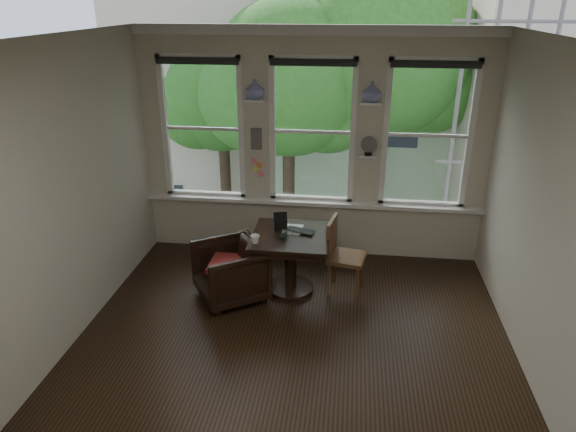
# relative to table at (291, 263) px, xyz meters

# --- Properties ---
(ground) EXTENTS (4.50, 4.50, 0.00)m
(ground) POSITION_rel_table_xyz_m (0.14, -1.11, -0.38)
(ground) COLOR black
(ground) RESTS_ON ground
(ceiling) EXTENTS (4.50, 4.50, 0.00)m
(ceiling) POSITION_rel_table_xyz_m (0.14, -1.11, 2.62)
(ceiling) COLOR silver
(ceiling) RESTS_ON ground
(wall_back) EXTENTS (4.50, 0.00, 4.50)m
(wall_back) POSITION_rel_table_xyz_m (0.14, 1.14, 1.12)
(wall_back) COLOR beige
(wall_back) RESTS_ON ground
(wall_front) EXTENTS (4.50, 0.00, 4.50)m
(wall_front) POSITION_rel_table_xyz_m (0.14, -3.36, 1.12)
(wall_front) COLOR beige
(wall_front) RESTS_ON ground
(wall_left) EXTENTS (0.00, 4.50, 4.50)m
(wall_left) POSITION_rel_table_xyz_m (-2.11, -1.11, 1.12)
(wall_left) COLOR beige
(wall_left) RESTS_ON ground
(wall_right) EXTENTS (0.00, 4.50, 4.50)m
(wall_right) POSITION_rel_table_xyz_m (2.39, -1.11, 1.12)
(wall_right) COLOR beige
(wall_right) RESTS_ON ground
(window_left) EXTENTS (1.10, 0.12, 1.90)m
(window_left) POSITION_rel_table_xyz_m (-1.31, 1.14, 1.32)
(window_left) COLOR white
(window_left) RESTS_ON ground
(window_center) EXTENTS (1.10, 0.12, 1.90)m
(window_center) POSITION_rel_table_xyz_m (0.14, 1.14, 1.32)
(window_center) COLOR white
(window_center) RESTS_ON ground
(window_right) EXTENTS (1.10, 0.12, 1.90)m
(window_right) POSITION_rel_table_xyz_m (1.59, 1.14, 1.32)
(window_right) COLOR white
(window_right) RESTS_ON ground
(shelf_left) EXTENTS (0.26, 0.16, 0.03)m
(shelf_left) POSITION_rel_table_xyz_m (-0.58, 1.04, 1.73)
(shelf_left) COLOR white
(shelf_left) RESTS_ON ground
(shelf_right) EXTENTS (0.26, 0.16, 0.03)m
(shelf_right) POSITION_rel_table_xyz_m (0.87, 1.04, 1.73)
(shelf_right) COLOR white
(shelf_right) RESTS_ON ground
(intercom) EXTENTS (0.14, 0.06, 0.28)m
(intercom) POSITION_rel_table_xyz_m (-0.58, 1.07, 1.23)
(intercom) COLOR #59544F
(intercom) RESTS_ON ground
(sticky_notes) EXTENTS (0.16, 0.01, 0.24)m
(sticky_notes) POSITION_rel_table_xyz_m (-0.58, 1.08, 0.88)
(sticky_notes) COLOR pink
(sticky_notes) RESTS_ON ground
(desk_fan) EXTENTS (0.20, 0.20, 0.24)m
(desk_fan) POSITION_rel_table_xyz_m (0.87, 1.02, 1.16)
(desk_fan) COLOR #59544F
(desk_fan) RESTS_ON ground
(vase_left) EXTENTS (0.24, 0.24, 0.25)m
(vase_left) POSITION_rel_table_xyz_m (-0.58, 1.04, 1.86)
(vase_left) COLOR white
(vase_left) RESTS_ON shelf_left
(vase_right) EXTENTS (0.24, 0.24, 0.25)m
(vase_right) POSITION_rel_table_xyz_m (0.87, 1.04, 1.86)
(vase_right) COLOR white
(vase_right) RESTS_ON shelf_right
(table) EXTENTS (0.90, 0.90, 0.75)m
(table) POSITION_rel_table_xyz_m (0.00, 0.00, 0.00)
(table) COLOR black
(table) RESTS_ON ground
(armchair_left) EXTENTS (1.04, 1.03, 0.69)m
(armchair_left) POSITION_rel_table_xyz_m (-0.68, -0.25, -0.03)
(armchair_left) COLOR black
(armchair_left) RESTS_ON ground
(cushion_red) EXTENTS (0.45, 0.45, 0.06)m
(cushion_red) POSITION_rel_table_xyz_m (-0.68, -0.25, 0.08)
(cushion_red) COLOR maroon
(cushion_red) RESTS_ON armchair_left
(side_chair_right) EXTENTS (0.49, 0.49, 0.92)m
(side_chair_right) POSITION_rel_table_xyz_m (0.66, 0.08, 0.09)
(side_chair_right) COLOR #442D18
(side_chair_right) RESTS_ON ground
(laptop) EXTENTS (0.40, 0.32, 0.03)m
(laptop) POSITION_rel_table_xyz_m (0.09, 0.04, 0.39)
(laptop) COLOR black
(laptop) RESTS_ON table
(mug) EXTENTS (0.13, 0.13, 0.10)m
(mug) POSITION_rel_table_xyz_m (-0.37, -0.27, 0.42)
(mug) COLOR white
(mug) RESTS_ON table
(drinking_glass) EXTENTS (0.13, 0.13, 0.10)m
(drinking_glass) POSITION_rel_table_xyz_m (-0.09, -0.13, 0.42)
(drinking_glass) COLOR white
(drinking_glass) RESTS_ON table
(tablet) EXTENTS (0.17, 0.12, 0.22)m
(tablet) POSITION_rel_table_xyz_m (-0.14, 0.12, 0.48)
(tablet) COLOR black
(tablet) RESTS_ON table
(papers) EXTENTS (0.24, 0.31, 0.00)m
(papers) POSITION_rel_table_xyz_m (0.00, 0.15, 0.38)
(papers) COLOR silver
(papers) RESTS_ON table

